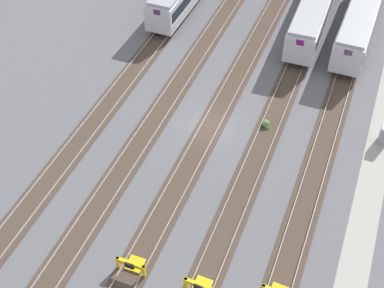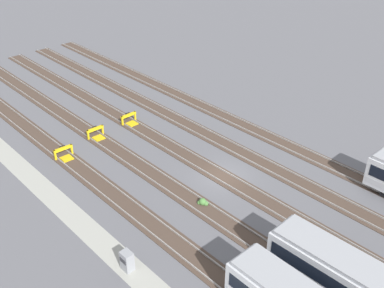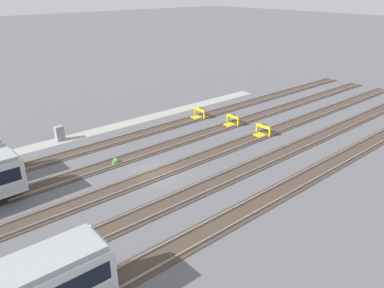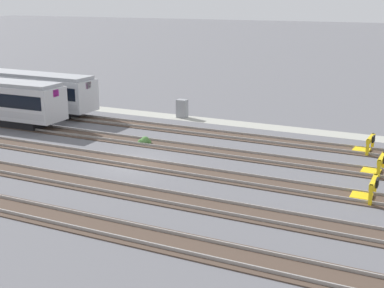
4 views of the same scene
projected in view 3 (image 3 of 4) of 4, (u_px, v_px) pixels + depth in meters
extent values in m
plane|color=#5B5B60|center=(156.00, 174.00, 33.49)|extent=(400.00, 400.00, 0.00)
cube|color=#9E9E93|center=(89.00, 133.00, 42.73)|extent=(54.00, 2.00, 0.01)
cube|color=#47382D|center=(106.00, 144.00, 39.85)|extent=(90.00, 2.23, 0.06)
cube|color=gray|center=(110.00, 145.00, 39.31)|extent=(90.00, 0.07, 0.15)
cube|color=gray|center=(103.00, 141.00, 40.31)|extent=(90.00, 0.07, 0.15)
cube|color=#47382D|center=(129.00, 158.00, 36.66)|extent=(90.00, 2.23, 0.06)
cube|color=gray|center=(133.00, 159.00, 36.12)|extent=(90.00, 0.07, 0.15)
cube|color=gray|center=(125.00, 154.00, 37.12)|extent=(90.00, 0.07, 0.15)
cube|color=#47382D|center=(156.00, 174.00, 33.48)|extent=(90.00, 2.24, 0.06)
cube|color=gray|center=(161.00, 176.00, 32.93)|extent=(90.00, 0.07, 0.15)
cube|color=gray|center=(152.00, 170.00, 33.94)|extent=(90.00, 0.07, 0.15)
cube|color=#47382D|center=(189.00, 194.00, 30.29)|extent=(90.00, 2.23, 0.06)
cube|color=gray|center=(195.00, 197.00, 29.75)|extent=(90.00, 0.07, 0.15)
cube|color=gray|center=(184.00, 190.00, 30.75)|extent=(90.00, 0.07, 0.15)
cube|color=#47382D|center=(230.00, 219.00, 27.10)|extent=(90.00, 2.23, 0.06)
cube|color=gray|center=(237.00, 222.00, 26.56)|extent=(90.00, 0.07, 0.15)
cube|color=gray|center=(223.00, 213.00, 27.56)|extent=(90.00, 0.07, 0.15)
cube|color=#B21E99|center=(17.00, 158.00, 29.58)|extent=(0.09, 0.70, 0.56)
cube|color=#B21E99|center=(102.00, 242.00, 19.91)|extent=(0.09, 0.70, 0.56)
cube|color=#B21E99|center=(1.00, 142.00, 32.53)|extent=(0.09, 0.70, 0.56)
cube|color=gold|center=(204.00, 115.00, 47.00)|extent=(0.19, 0.19, 1.15)
cube|color=gold|center=(196.00, 111.00, 48.31)|extent=(0.19, 0.19, 1.15)
cube|color=gold|center=(200.00, 110.00, 47.49)|extent=(0.34, 2.01, 0.30)
cube|color=gold|center=(196.00, 117.00, 47.54)|extent=(1.15, 1.14, 0.18)
cube|color=black|center=(201.00, 110.00, 47.59)|extent=(0.15, 0.61, 0.44)
cube|color=gold|center=(238.00, 122.00, 44.58)|extent=(0.18, 0.18, 1.15)
cube|color=gold|center=(228.00, 118.00, 45.87)|extent=(0.18, 0.18, 1.15)
cube|color=gold|center=(233.00, 117.00, 45.06)|extent=(0.30, 2.01, 0.30)
cube|color=gold|center=(229.00, 125.00, 45.10)|extent=(1.13, 1.11, 0.18)
cube|color=black|center=(234.00, 116.00, 45.16)|extent=(0.14, 0.60, 0.44)
cube|color=gold|center=(270.00, 132.00, 41.51)|extent=(0.18, 0.18, 1.15)
cube|color=gold|center=(257.00, 128.00, 42.75)|extent=(0.18, 0.18, 1.15)
cube|color=gold|center=(264.00, 126.00, 41.96)|extent=(0.26, 2.00, 0.30)
cube|color=gold|center=(260.00, 135.00, 41.99)|extent=(1.11, 1.09, 0.18)
cube|color=black|center=(265.00, 126.00, 42.07)|extent=(0.13, 0.60, 0.44)
cube|color=gray|center=(60.00, 133.00, 40.56)|extent=(0.90, 0.70, 1.60)
cube|color=#333338|center=(58.00, 130.00, 40.72)|extent=(0.70, 0.04, 0.36)
sphere|color=#4C7F3D|center=(116.00, 161.00, 35.36)|extent=(0.64, 0.64, 0.64)
sphere|color=#4C7F3D|center=(114.00, 163.00, 35.13)|extent=(0.44, 0.44, 0.44)
sphere|color=#4C7F3D|center=(117.00, 161.00, 35.67)|extent=(0.36, 0.36, 0.36)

